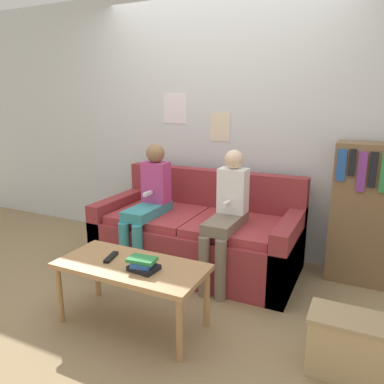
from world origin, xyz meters
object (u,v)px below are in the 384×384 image
object	(u,v)px
person_left	(149,200)
coffee_table	(131,271)
person_right	(227,212)
couch	(198,236)
storage_box	(347,345)
bookshelf	(362,213)
tv_remote	(111,257)

from	to	relation	value
person_left	coffee_table	bearing A→B (deg)	-65.29
coffee_table	person_right	world-z (taller)	person_right
couch	storage_box	xyz separation A→B (m)	(1.38, -0.96, -0.11)
couch	person_right	xyz separation A→B (m)	(0.36, -0.21, 0.34)
couch	coffee_table	bearing A→B (deg)	-90.47
coffee_table	bookshelf	bearing A→B (deg)	45.62
person_right	storage_box	bearing A→B (deg)	-36.24
person_left	person_right	bearing A→B (deg)	-0.21
couch	storage_box	world-z (taller)	couch
person_right	coffee_table	bearing A→B (deg)	-112.78
couch	bookshelf	bearing A→B (deg)	13.76
person_left	person_right	size ratio (longest dim) A/B	1.01
coffee_table	person_left	bearing A→B (deg)	114.71
bookshelf	storage_box	bearing A→B (deg)	-89.74
coffee_table	person_right	bearing A→B (deg)	67.22
couch	person_left	world-z (taller)	person_left
person_left	tv_remote	distance (m)	0.90
couch	person_right	world-z (taller)	person_right
couch	person_left	bearing A→B (deg)	-153.20
bookshelf	storage_box	world-z (taller)	bookshelf
person_right	couch	bearing A→B (deg)	149.48
tv_remote	bookshelf	size ratio (longest dim) A/B	0.15
person_right	bookshelf	size ratio (longest dim) A/B	0.94
bookshelf	person_left	bearing A→B (deg)	-163.06
person_right	bookshelf	world-z (taller)	bookshelf
coffee_table	person_left	xyz separation A→B (m)	(-0.40, 0.87, 0.24)
bookshelf	tv_remote	bearing A→B (deg)	-138.07
couch	storage_box	size ratio (longest dim) A/B	4.14
person_right	tv_remote	size ratio (longest dim) A/B	6.49
storage_box	coffee_table	bearing A→B (deg)	-175.20
person_left	bookshelf	size ratio (longest dim) A/B	0.95
coffee_table	person_right	xyz separation A→B (m)	(0.36, 0.87, 0.23)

